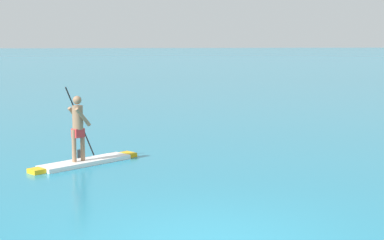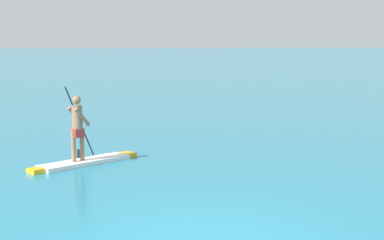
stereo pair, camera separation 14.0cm
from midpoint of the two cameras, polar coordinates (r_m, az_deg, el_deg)
paddleboarder_mid_center at (r=14.80m, az=-10.36°, el=-2.83°), size 2.67×2.17×1.97m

